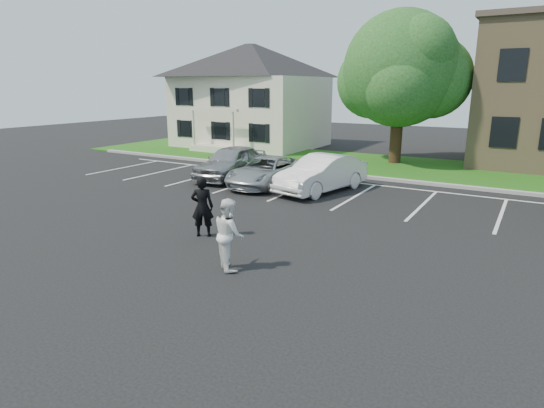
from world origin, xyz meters
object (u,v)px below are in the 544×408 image
(man_black_suit, at_px, (202,207))
(car_silver_west, at_px, (231,162))
(car_white_sedan, at_px, (321,174))
(tree, at_px, (403,72))
(house, at_px, (251,96))
(man_white_shirt, at_px, (229,234))
(car_silver_minivan, at_px, (267,171))

(man_black_suit, bearing_deg, car_silver_west, -90.76)
(car_white_sedan, bearing_deg, tree, 97.71)
(car_silver_west, bearing_deg, house, 115.55)
(house, xyz_separation_m, man_black_suit, (10.72, -19.35, -2.89))
(man_white_shirt, relative_size, car_silver_minivan, 0.38)
(tree, height_order, car_silver_west, tree)
(man_white_shirt, bearing_deg, car_silver_minivan, -24.14)
(house, bearing_deg, man_white_shirt, -58.39)
(house, relative_size, car_white_sedan, 2.11)
(man_white_shirt, bearing_deg, man_black_suit, 3.07)
(man_black_suit, bearing_deg, man_white_shirt, 112.25)
(man_white_shirt, relative_size, car_silver_west, 0.38)
(tree, height_order, car_white_sedan, tree)
(tree, relative_size, man_white_shirt, 4.76)
(man_black_suit, relative_size, man_white_shirt, 1.02)
(tree, xyz_separation_m, man_black_suit, (-1.43, -16.71, -4.41))
(tree, xyz_separation_m, man_white_shirt, (0.80, -18.41, -4.42))
(house, xyz_separation_m, tree, (12.15, -2.64, 1.52))
(house, xyz_separation_m, car_silver_minivan, (8.60, -11.95, -3.16))
(car_silver_minivan, distance_m, car_white_sedan, 2.73)
(house, distance_m, man_black_suit, 22.31)
(man_black_suit, xyz_separation_m, car_white_sedan, (0.60, 7.57, -0.14))
(house, bearing_deg, tree, -12.26)
(man_white_shirt, xyz_separation_m, car_silver_minivan, (-4.35, 9.09, -0.25))
(man_white_shirt, bearing_deg, tree, -47.22)
(car_silver_west, bearing_deg, man_black_suit, -63.10)
(car_silver_minivan, bearing_deg, car_white_sedan, 2.68)
(man_black_suit, height_order, car_white_sedan, man_black_suit)
(man_white_shirt, height_order, car_silver_west, man_white_shirt)
(man_black_suit, xyz_separation_m, car_silver_minivan, (-2.12, 7.40, -0.27))
(car_white_sedan, bearing_deg, car_silver_minivan, -163.62)
(car_silver_minivan, bearing_deg, tree, 68.30)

